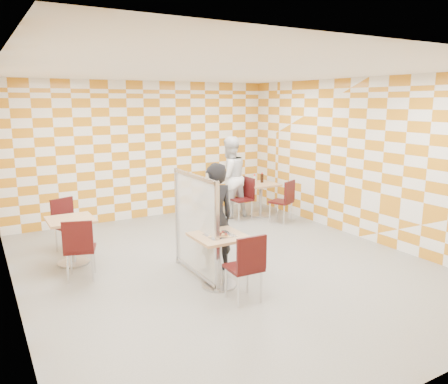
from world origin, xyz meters
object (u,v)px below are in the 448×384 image
chair_main_front (247,263)px  man_dark (215,218)px  main_table (219,252)px  chair_empty_far (66,220)px  chair_second_side (245,195)px  sport_bottle (254,179)px  second_table (261,194)px  chair_empty_near (79,245)px  soda_bottle (262,178)px  chair_second_front (285,198)px  empty_table (72,233)px  man_white (229,177)px  partition (195,225)px

chair_main_front → man_dark: bearing=81.8°
main_table → chair_empty_far: 3.06m
chair_second_side → sport_bottle: size_ratio=4.62×
second_table → man_dark: bearing=-136.3°
second_table → man_dark: (-2.51, -2.39, 0.33)m
chair_empty_near → soda_bottle: (4.45, 1.81, 0.31)m
chair_second_front → man_dark: size_ratio=0.55×
second_table → chair_main_front: 4.45m
chair_main_front → empty_table: bearing=122.7°
chair_empty_far → man_white: size_ratio=0.51×
chair_second_front → sport_bottle: bearing=102.7°
second_table → chair_empty_near: chair_empty_near is taller
chair_empty_far → sport_bottle: 4.22m
partition → second_table: bearing=40.5°
chair_second_side → soda_bottle: size_ratio=4.02×
main_table → man_dark: (0.22, 0.51, 0.33)m
second_table → man_white: (-0.67, 0.27, 0.40)m
chair_second_front → chair_empty_far: same height
man_dark → sport_bottle: size_ratio=8.42×
main_table → man_white: 3.81m
partition → chair_second_front: bearing=29.6°
chair_second_front → man_dark: (-2.61, -1.64, 0.30)m
chair_second_front → sport_bottle: sport_bottle is taller
main_table → chair_empty_far: bearing=120.6°
chair_empty_near → man_dark: 2.00m
chair_empty_near → man_white: man_white is taller
chair_empty_near → man_dark: bearing=-19.4°
second_table → chair_second_side: chair_second_side is taller
chair_second_side → soda_bottle: soda_bottle is taller
sport_bottle → soda_bottle: soda_bottle is taller
partition → man_white: 3.48m
chair_second_front → man_white: man_white is taller
chair_empty_far → man_white: (3.61, 0.55, 0.36)m
chair_empty_near → man_white: bearing=28.5°
main_table → partition: size_ratio=0.48×
chair_empty_near → man_white: (3.71, 2.01, 0.36)m
soda_bottle → partition: bearing=-139.5°
chair_main_front → chair_empty_near: 2.48m
chair_second_front → soda_bottle: 0.88m
main_table → second_table: 3.98m
chair_second_side → soda_bottle: bearing=12.9°
chair_main_front → man_dark: size_ratio=0.55×
main_table → chair_main_front: bearing=-85.5°
second_table → soda_bottle: 0.36m
chair_second_side → partition: size_ratio=0.60×
chair_empty_near → partition: partition is taller
chair_main_front → chair_empty_far: bearing=116.1°
chair_second_front → soda_bottle: size_ratio=4.02×
second_table → man_dark: man_dark is taller
second_table → chair_empty_far: (-4.28, -0.27, 0.04)m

